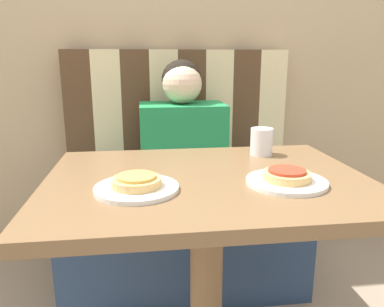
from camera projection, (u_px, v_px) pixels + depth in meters
The scene contains 10 objects.
wall_back at pixel (175, 17), 1.93m from camera, with size 7.00×0.05×2.60m.
booth_seat at pixel (183, 235), 1.86m from camera, with size 1.13×0.56×0.48m.
booth_backrest at pixel (178, 115), 1.95m from camera, with size 1.13×0.09×0.66m.
dining_table at pixel (207, 212), 1.10m from camera, with size 0.92×0.70×0.76m.
person at pixel (182, 134), 1.74m from camera, with size 0.39×0.25×0.61m.
plate_left at pixel (137, 188), 0.96m from camera, with size 0.22×0.22×0.01m.
plate_right at pixel (286, 182), 1.01m from camera, with size 0.22×0.22×0.01m.
pizza_left at pixel (136, 181), 0.96m from camera, with size 0.13×0.13×0.03m.
pizza_right at pixel (287, 175), 1.01m from camera, with size 0.13×0.13×0.03m.
drinking_cup at pixel (262, 142), 1.31m from camera, with size 0.08×0.08×0.09m.
Camera 1 is at (-0.18, -1.01, 1.09)m, focal length 35.00 mm.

